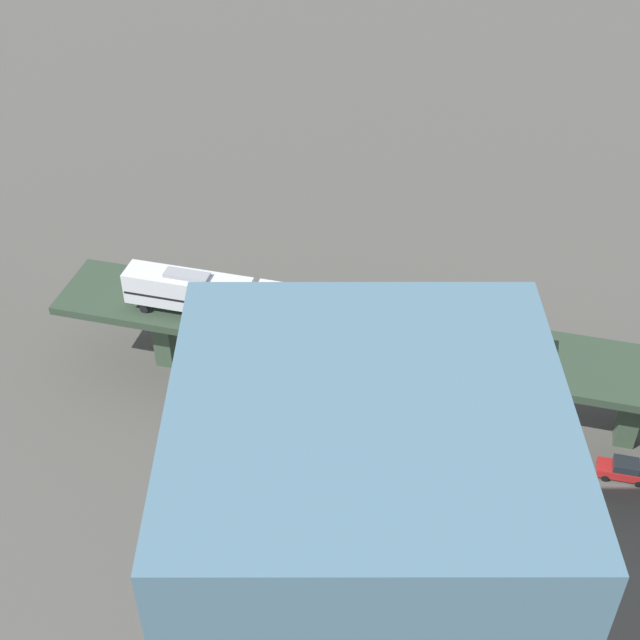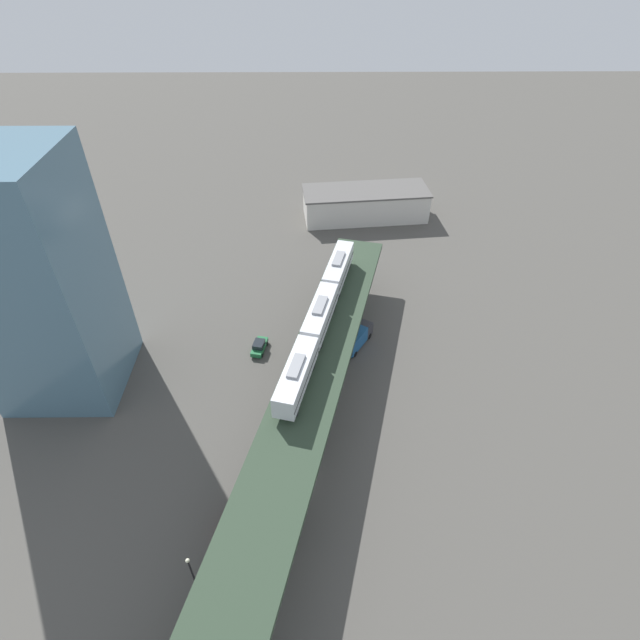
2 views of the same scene
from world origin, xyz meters
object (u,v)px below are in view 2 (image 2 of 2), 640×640
delivery_truck (357,338)px  warehouse_building (365,204)px  street_car_green (259,346)px  office_tower (36,284)px  street_car_red (237,524)px  street_car_white (224,637)px  subway_train (320,315)px  street_lamp (192,572)px

delivery_truck → warehouse_building: (4.82, 44.51, 1.65)m
street_car_green → delivery_truck: (16.11, 1.06, 0.82)m
delivery_truck → office_tower: (-44.01, -6.83, 16.24)m
street_car_red → office_tower: 41.02m
street_car_white → delivery_truck: size_ratio=0.64×
street_car_red → street_car_green: 30.63m
subway_train → street_car_white: (-9.92, -38.51, -9.86)m
street_car_red → street_lamp: bearing=-117.1°
street_lamp → street_car_green: bearing=84.6°
warehouse_building → office_tower: bearing=-133.6°
street_car_green → street_lamp: (-3.55, -37.42, 3.17)m
street_car_white → street_lamp: (-3.61, 4.96, 3.17)m
street_car_white → street_car_green: bearing=90.1°
street_car_green → street_lamp: street_lamp is taller
subway_train → office_tower: 38.60m
street_car_green → office_tower: bearing=-168.3°
street_car_red → warehouse_building: size_ratio=0.16×
delivery_truck → street_lamp: (-19.67, -38.48, 2.35)m
street_car_white → street_lamp: street_lamp is taller
street_car_red → warehouse_building: warehouse_building is taller
street_lamp → office_tower: office_tower is taller
office_tower → street_car_white: bearing=-52.6°
street_car_white → warehouse_building: 90.42m
warehouse_building → office_tower: 72.33m
subway_train → street_lamp: bearing=-112.0°
subway_train → street_car_green: 14.55m
street_car_red → street_car_white: bearing=-89.3°
street_car_white → delivery_truck: bearing=69.7°
delivery_truck → street_car_white: bearing=-110.3°
subway_train → street_car_red: bearing=-110.6°
delivery_truck → street_car_red: bearing=-117.1°
office_tower → warehouse_building: bearing=46.4°
street_car_red → office_tower: bearing=138.2°
subway_train → warehouse_building: (10.96, 49.44, -7.39)m
subway_train → street_car_red: (-10.06, -26.76, -9.86)m
street_lamp → street_car_white: bearing=-54.0°
street_lamp → warehouse_building: street_lamp is taller
street_lamp → warehouse_building: (24.48, 82.98, -0.70)m
street_car_red → street_lamp: 8.25m
subway_train → office_tower: (-37.87, -1.89, 7.20)m
delivery_truck → street_car_green: bearing=-176.3°
warehouse_building → street_car_white: bearing=-103.4°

